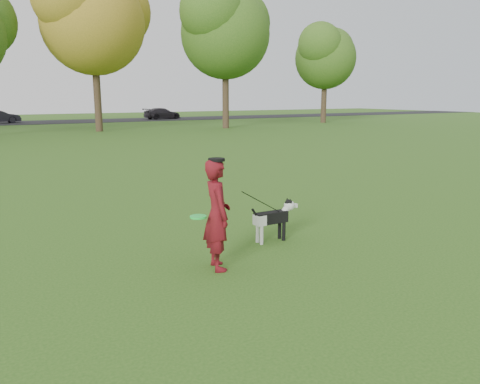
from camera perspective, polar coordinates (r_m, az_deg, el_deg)
ground at (r=7.56m, az=0.38°, el=-7.05°), size 120.00×120.00×0.00m
road at (r=46.39m, az=-25.50°, el=7.62°), size 120.00×7.00×0.02m
man at (r=6.57m, az=-2.82°, el=-2.79°), size 0.48×0.63×1.58m
dog at (r=7.91m, az=4.23°, el=-2.95°), size 0.94×0.19×0.71m
car_right at (r=49.32m, az=-9.46°, el=9.42°), size 4.03×2.11×1.12m
man_held_items at (r=7.29m, az=2.81°, el=-1.34°), size 1.98×0.81×1.11m
tree_row at (r=32.71m, az=-27.21°, el=19.25°), size 51.74×8.86×12.01m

